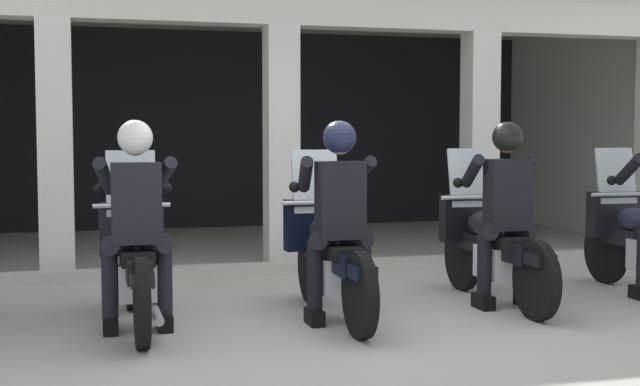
{
  "coord_description": "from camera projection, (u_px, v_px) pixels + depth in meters",
  "views": [
    {
      "loc": [
        -1.89,
        -6.49,
        1.48
      ],
      "look_at": [
        0.0,
        0.51,
        0.99
      ],
      "focal_mm": 48.58,
      "sensor_mm": 36.0,
      "label": 1
    }
  ],
  "objects": [
    {
      "name": "motorcycle_center",
      "position": [
        329.0,
        255.0,
        7.03
      ],
      "size": [
        0.62,
        2.04,
        1.35
      ],
      "rotation": [
        0.0,
        0.0,
        -0.19
      ],
      "color": "black",
      "rests_on": "ground"
    },
    {
      "name": "station_building",
      "position": [
        242.0,
        90.0,
        11.94
      ],
      "size": [
        10.69,
        4.96,
        3.26
      ],
      "color": "black",
      "rests_on": "ground"
    },
    {
      "name": "police_officer_left",
      "position": [
        136.0,
        207.0,
        6.43
      ],
      "size": [
        0.63,
        0.61,
        1.58
      ],
      "rotation": [
        0.0,
        0.0,
        -0.05
      ],
      "color": "black",
      "rests_on": "ground"
    },
    {
      "name": "police_officer_center",
      "position": [
        339.0,
        204.0,
        6.72
      ],
      "size": [
        0.63,
        0.61,
        1.58
      ],
      "rotation": [
        0.0,
        0.0,
        -0.19
      ],
      "color": "black",
      "rests_on": "ground"
    },
    {
      "name": "police_officer_right",
      "position": [
        506.0,
        198.0,
        7.34
      ],
      "size": [
        0.63,
        0.61,
        1.58
      ],
      "rotation": [
        0.0,
        0.0,
        -0.1
      ],
      "color": "black",
      "rests_on": "ground"
    },
    {
      "name": "kerb_strip",
      "position": [
        292.0,
        268.0,
        9.19
      ],
      "size": [
        10.19,
        0.24,
        0.12
      ],
      "primitive_type": "cube",
      "color": "#B7B5AD",
      "rests_on": "ground"
    },
    {
      "name": "ground_plane",
      "position": [
        262.0,
        266.0,
        9.73
      ],
      "size": [
        80.0,
        80.0,
        0.0
      ],
      "primitive_type": "plane",
      "color": "#A8A59E"
    },
    {
      "name": "motorcycle_left",
      "position": [
        135.0,
        260.0,
        6.73
      ],
      "size": [
        0.62,
        2.04,
        1.35
      ],
      "rotation": [
        0.0,
        0.0,
        -0.05
      ],
      "color": "black",
      "rests_on": "ground"
    },
    {
      "name": "motorcycle_right",
      "position": [
        490.0,
        245.0,
        7.64
      ],
      "size": [
        0.62,
        2.04,
        1.35
      ],
      "rotation": [
        0.0,
        0.0,
        -0.1
      ],
      "color": "black",
      "rests_on": "ground"
    }
  ]
}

